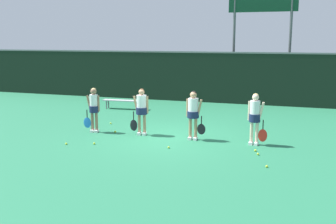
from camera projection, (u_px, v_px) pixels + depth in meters
ground_plane at (169, 137)px, 13.40m from camera, size 140.00×140.00×0.00m
fence_windscreen at (215, 77)px, 20.41m from camera, size 60.00×0.08×2.67m
scoreboard at (263, 6)px, 20.26m from camera, size 3.52×0.15×6.38m
bench_courtside at (124, 101)px, 18.72m from camera, size 2.06×0.51×0.43m
player_0 at (94, 107)px, 14.02m from camera, size 0.62×0.33×1.60m
player_1 at (141, 108)px, 13.61m from camera, size 0.66×0.40×1.63m
player_2 at (193, 111)px, 12.95m from camera, size 0.67×0.39×1.64m
player_3 at (255, 115)px, 12.32m from camera, size 0.63×0.35×1.64m
tennis_ball_0 at (267, 166)px, 10.27m from camera, size 0.07×0.07×0.07m
tennis_ball_1 at (94, 143)px, 12.51m from camera, size 0.07×0.07×0.07m
tennis_ball_2 at (66, 144)px, 12.47m from camera, size 0.07×0.07×0.07m
tennis_ball_3 at (111, 123)px, 15.49m from camera, size 0.06×0.06×0.06m
tennis_ball_4 at (115, 132)px, 14.08m from camera, size 0.07×0.07×0.07m
tennis_ball_5 at (169, 147)px, 12.07m from camera, size 0.06×0.06×0.06m
tennis_ball_6 at (258, 154)px, 11.36m from camera, size 0.07×0.07×0.07m
tennis_ball_7 at (255, 150)px, 11.72m from camera, size 0.07×0.07×0.07m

